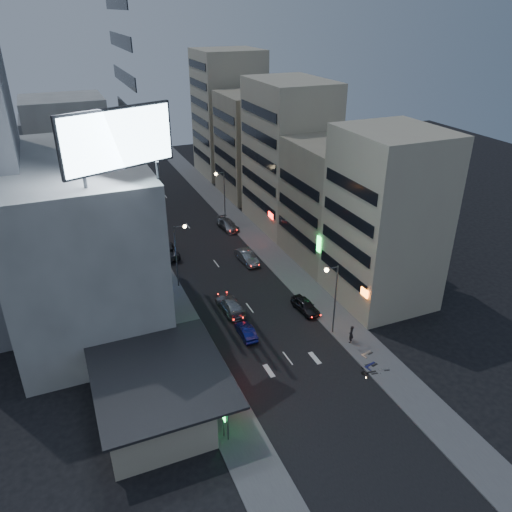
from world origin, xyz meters
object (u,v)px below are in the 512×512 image
road_car_silver (230,305)px  scooter_blue (374,357)px  road_car_blue (246,331)px  person (351,334)px  parked_car_left (166,250)px  scooter_black_b (375,358)px  parked_car_right_mid (247,257)px  parked_car_right_far (228,225)px  scooter_silver_a (389,364)px  parked_car_right_near (305,306)px  scooter_black_a (376,366)px  scooter_silver_b (370,346)px

road_car_silver → scooter_blue: bearing=123.6°
road_car_blue → person: 10.91m
parked_car_left → scooter_black_b: 33.59m
parked_car_right_mid → road_car_silver: bearing=-124.5°
parked_car_right_mid → person: bearing=-85.3°
parked_car_right_far → scooter_blue: size_ratio=2.59×
scooter_silver_a → scooter_black_b: size_ratio=0.95×
person → scooter_black_b: 3.75m
parked_car_left → parked_car_right_near: bearing=118.8°
road_car_silver → scooter_silver_a: (10.50, -15.42, -0.17)m
person → scooter_black_a: size_ratio=1.07×
road_car_blue → person: size_ratio=2.00×
road_car_blue → parked_car_right_mid: bearing=-110.9°
parked_car_left → scooter_blue: bearing=112.6°
person → scooter_blue: (0.36, -3.62, -0.37)m
scooter_black_a → parked_car_right_near: bearing=14.4°
scooter_blue → parked_car_left: bearing=8.7°
parked_car_left → scooter_black_b: (13.13, -30.92, -0.16)m
parked_car_right_mid → parked_car_right_far: parked_car_right_mid is taller
parked_car_right_near → scooter_silver_b: (2.52, -9.17, -0.07)m
road_car_silver → scooter_silver_b: size_ratio=3.02×
parked_car_right_far → scooter_blue: (2.04, -36.18, -0.02)m
parked_car_right_far → road_car_silver: bearing=-115.1°
parked_car_right_near → road_car_blue: parked_car_right_near is taller
scooter_silver_a → scooter_black_b: 1.42m
road_car_silver → person: (9.37, -10.48, 0.31)m
road_car_silver → scooter_silver_b: (10.39, -12.48, -0.12)m
scooter_black_b → parked_car_right_near: bearing=10.4°
parked_car_right_near → scooter_silver_a: (2.63, -12.11, -0.12)m
parked_car_right_mid → parked_car_left: size_ratio=0.83×
parked_car_right_far → scooter_silver_b: size_ratio=2.86×
parked_car_right_near → parked_car_right_far: size_ratio=0.84×
parked_car_right_mid → road_car_silver: size_ratio=0.89×
parked_car_left → parked_car_right_far: (11.03, 5.35, -0.07)m
parked_car_right_far → parked_car_right_near: bearing=-95.5°
parked_car_left → person: bearing=114.6°
parked_car_right_mid → scooter_silver_b: bearing=-83.5°
parked_car_right_near → parked_car_left: 22.96m
parked_car_right_far → person: 32.61m
person → parked_car_right_mid: bearing=-123.7°
scooter_blue → scooter_black_b: (0.06, -0.08, -0.08)m
road_car_blue → scooter_blue: 13.31m
road_car_silver → parked_car_right_far: bearing=-110.2°
parked_car_right_near → parked_car_right_far: (-0.17, 25.40, 0.01)m
scooter_silver_b → road_car_silver: bearing=28.2°
parked_car_right_near → scooter_blue: (1.86, -10.79, -0.01)m
road_car_blue → road_car_silver: bearing=-90.6°
scooter_blue → parked_car_right_far: bearing=-11.0°
parked_car_right_near → scooter_black_b: parked_car_right_near is taller
parked_car_left → scooter_silver_a: 35.00m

